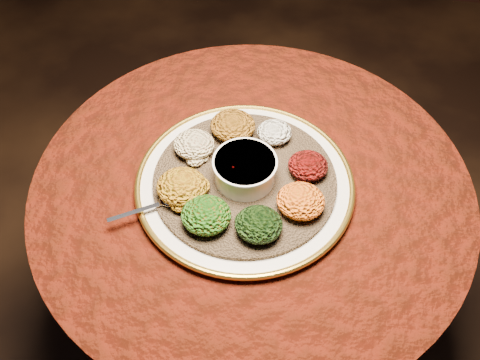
# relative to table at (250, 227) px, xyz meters

# --- Properties ---
(table) EXTENTS (0.96, 0.96, 0.73)m
(table) POSITION_rel_table_xyz_m (0.00, 0.00, 0.00)
(table) COLOR black
(table) RESTS_ON ground
(platter) EXTENTS (0.60, 0.60, 0.02)m
(platter) POSITION_rel_table_xyz_m (-0.01, -0.02, 0.19)
(platter) COLOR silver
(platter) RESTS_ON table
(injera) EXTENTS (0.49, 0.49, 0.01)m
(injera) POSITION_rel_table_xyz_m (-0.01, -0.02, 0.20)
(injera) COLOR brown
(injera) RESTS_ON platter
(stew_bowl) EXTENTS (0.13, 0.13, 0.06)m
(stew_bowl) POSITION_rel_table_xyz_m (-0.01, -0.02, 0.24)
(stew_bowl) COLOR white
(stew_bowl) RESTS_ON injera
(spoon) EXTENTS (0.14, 0.09, 0.01)m
(spoon) POSITION_rel_table_xyz_m (-0.16, -0.11, 0.21)
(spoon) COLOR silver
(spoon) RESTS_ON injera
(portion_ayib) EXTENTS (0.08, 0.07, 0.04)m
(portion_ayib) POSITION_rel_table_xyz_m (0.03, 0.11, 0.23)
(portion_ayib) COLOR white
(portion_ayib) RESTS_ON injera
(portion_kitfo) EXTENTS (0.09, 0.08, 0.04)m
(portion_kitfo) POSITION_rel_table_xyz_m (0.12, 0.02, 0.23)
(portion_kitfo) COLOR black
(portion_kitfo) RESTS_ON injera
(portion_tikil) EXTENTS (0.10, 0.09, 0.05)m
(portion_tikil) POSITION_rel_table_xyz_m (0.11, -0.07, 0.23)
(portion_tikil) COLOR #AB7F0E
(portion_tikil) RESTS_ON injera
(portion_gomen) EXTENTS (0.09, 0.09, 0.04)m
(portion_gomen) POSITION_rel_table_xyz_m (0.03, -0.14, 0.23)
(portion_gomen) COLOR black
(portion_gomen) RESTS_ON injera
(portion_mixveg) EXTENTS (0.10, 0.09, 0.05)m
(portion_mixveg) POSITION_rel_table_xyz_m (-0.07, -0.14, 0.23)
(portion_mixveg) COLOR #A3280A
(portion_mixveg) RESTS_ON injera
(portion_kik) EXTENTS (0.10, 0.10, 0.05)m
(portion_kik) POSITION_rel_table_xyz_m (-0.13, -0.08, 0.23)
(portion_kik) COLOR #AD7D0F
(portion_kik) RESTS_ON injera
(portion_timatim) EXTENTS (0.09, 0.09, 0.04)m
(portion_timatim) POSITION_rel_table_xyz_m (-0.13, 0.04, 0.23)
(portion_timatim) COLOR maroon
(portion_timatim) RESTS_ON injera
(portion_shiro) EXTENTS (0.10, 0.10, 0.05)m
(portion_shiro) POSITION_rel_table_xyz_m (-0.06, 0.11, 0.23)
(portion_shiro) COLOR #8C5110
(portion_shiro) RESTS_ON injera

